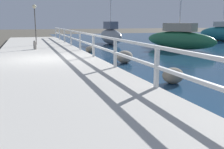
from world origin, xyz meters
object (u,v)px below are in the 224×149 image
object	(u,v)px
sailboat_gray	(111,35)
sailboat_teal	(222,33)
mooring_bollard	(35,45)
sailboat_green	(179,39)
dock_lamp	(35,15)

from	to	relation	value
sailboat_gray	sailboat_teal	bearing A→B (deg)	-2.13
mooring_bollard	sailboat_teal	bearing A→B (deg)	16.01
sailboat_gray	sailboat_green	bearing A→B (deg)	-62.09
mooring_bollard	dock_lamp	size ratio (longest dim) A/B	0.19
dock_lamp	sailboat_green	size ratio (longest dim) A/B	0.48
sailboat_gray	mooring_bollard	bearing A→B (deg)	-145.35
dock_lamp	sailboat_teal	size ratio (longest dim) A/B	0.55
sailboat_green	sailboat_teal	xyz separation A→B (m)	(8.72, 5.75, 0.05)
mooring_bollard	sailboat_gray	size ratio (longest dim) A/B	0.08
mooring_bollard	dock_lamp	bearing A→B (deg)	86.18
dock_lamp	sailboat_gray	size ratio (longest dim) A/B	0.43
mooring_bollard	sailboat_teal	world-z (taller)	sailboat_teal
mooring_bollard	sailboat_green	size ratio (longest dim) A/B	0.09
dock_lamp	sailboat_gray	world-z (taller)	sailboat_gray
sailboat_gray	dock_lamp	bearing A→B (deg)	-166.13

